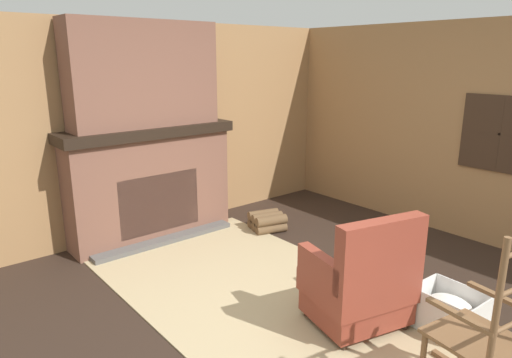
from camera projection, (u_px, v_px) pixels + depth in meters
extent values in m
plane|color=#2D2119|center=(311.00, 333.00, 3.41)|extent=(14.00, 14.00, 0.00)
cube|color=#9E7247|center=(138.00, 131.00, 5.13)|extent=(0.06, 6.00, 2.38)
cube|color=#9E7247|center=(495.00, 136.00, 4.79)|extent=(6.00, 0.06, 2.38)
cube|color=#382619|center=(500.00, 134.00, 4.70)|extent=(0.79, 0.02, 0.79)
cube|color=silver|center=(500.00, 134.00, 4.71)|extent=(0.75, 0.01, 0.75)
cube|color=#382619|center=(500.00, 134.00, 4.70)|extent=(0.02, 0.02, 0.75)
cube|color=#382619|center=(500.00, 134.00, 4.70)|extent=(0.75, 0.02, 0.02)
cube|color=brown|center=(151.00, 187.00, 5.11)|extent=(0.42, 1.83, 1.16)
cube|color=black|center=(159.00, 202.00, 5.02)|extent=(0.08, 0.95, 0.65)
cube|color=#565451|center=(166.00, 241.00, 5.04)|extent=(0.16, 1.65, 0.06)
cube|color=black|center=(147.00, 131.00, 4.94)|extent=(0.52, 1.93, 0.11)
cube|color=brown|center=(144.00, 74.00, 4.79)|extent=(0.37, 1.61, 1.10)
cube|color=tan|center=(273.00, 301.00, 3.84)|extent=(3.71, 1.92, 0.01)
cube|color=brown|center=(356.00, 302.00, 3.49)|extent=(0.71, 0.79, 0.24)
cube|color=brown|center=(357.00, 284.00, 3.45)|extent=(0.75, 0.84, 0.18)
cube|color=brown|center=(381.00, 254.00, 3.16)|extent=(0.29, 0.72, 0.51)
cube|color=brown|center=(322.00, 268.00, 3.29)|extent=(0.54, 0.22, 0.20)
cube|color=brown|center=(389.00, 253.00, 3.55)|extent=(0.54, 0.22, 0.20)
cylinder|color=#332319|center=(307.00, 313.00, 3.62)|extent=(0.06, 0.06, 0.06)
cylinder|color=#332319|center=(364.00, 297.00, 3.86)|extent=(0.06, 0.06, 0.06)
cylinder|color=#332319|center=(343.00, 346.00, 3.20)|extent=(0.06, 0.06, 0.06)
cylinder|color=#332319|center=(405.00, 326.00, 3.44)|extent=(0.06, 0.06, 0.06)
cylinder|color=brown|center=(463.00, 341.00, 2.93)|extent=(0.04, 0.04, 0.38)
cube|color=brown|center=(476.00, 339.00, 2.62)|extent=(0.53, 0.51, 0.02)
cylinder|color=brown|center=(497.00, 307.00, 2.27)|extent=(0.04, 0.04, 0.75)
cube|color=brown|center=(459.00, 316.00, 2.47)|extent=(0.42, 0.11, 0.02)
cube|color=brown|center=(501.00, 298.00, 2.66)|extent=(0.42, 0.11, 0.02)
cylinder|color=brown|center=(263.00, 222.00, 5.52)|extent=(0.22, 0.39, 0.11)
cylinder|color=brown|center=(267.00, 225.00, 5.42)|extent=(0.22, 0.39, 0.11)
cylinder|color=brown|center=(271.00, 229.00, 5.31)|extent=(0.22, 0.39, 0.11)
cylinder|color=brown|center=(263.00, 214.00, 5.50)|extent=(0.22, 0.39, 0.11)
cylinder|color=brown|center=(267.00, 218.00, 5.39)|extent=(0.22, 0.39, 0.11)
cylinder|color=brown|center=(271.00, 221.00, 5.29)|extent=(0.22, 0.39, 0.11)
cube|color=white|center=(447.00, 330.00, 3.43)|extent=(0.48, 0.38, 0.01)
cube|color=white|center=(479.00, 325.00, 3.21)|extent=(0.03, 0.36, 0.33)
cube|color=white|center=(422.00, 299.00, 3.57)|extent=(0.03, 0.36, 0.33)
cube|color=white|center=(462.00, 304.00, 3.49)|extent=(0.47, 0.03, 0.33)
cube|color=white|center=(436.00, 319.00, 3.29)|extent=(0.47, 0.03, 0.33)
ellipsoid|color=white|center=(449.00, 309.00, 3.39)|extent=(0.39, 0.31, 0.20)
ellipsoid|color=#47708E|center=(113.00, 125.00, 4.72)|extent=(0.09, 0.09, 0.10)
cylinder|color=white|center=(112.00, 111.00, 4.69)|extent=(0.05, 0.05, 0.18)
cube|color=black|center=(172.00, 117.00, 5.15)|extent=(0.16, 0.25, 0.14)
cube|color=silver|center=(175.00, 117.00, 5.08)|extent=(0.01, 0.04, 0.02)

